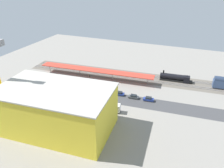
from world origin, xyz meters
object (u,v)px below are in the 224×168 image
Objects in this scene: parked_car_3 at (106,91)px; street_tree_2 at (56,84)px; parked_car_1 at (133,97)px; parked_car_0 at (148,99)px; parked_car_2 at (119,94)px; platform_canopy_near at (95,70)px; street_tree_1 at (84,86)px; construction_building at (56,109)px; parked_car_4 at (94,89)px; traffic_light at (90,80)px; street_tree_0 at (45,79)px; box_truck_0 at (109,108)px; locomotive at (176,78)px.

parked_car_3 is 0.66× the size of street_tree_2.
parked_car_1 is at bearing -180.00° from parked_car_3.
parked_car_0 reaches higher than parked_car_2.
platform_canopy_near is 21.86m from parked_car_2.
street_tree_1 is at bearing 47.17° from parked_car_3.
parked_car_3 is (19.49, 0.28, -0.00)m from parked_car_0.
construction_building reaches higher than parked_car_0.
parked_car_4 is (6.18, -0.07, -0.06)m from parked_car_3.
street_tree_0 is at bearing 29.21° from traffic_light.
parked_car_2 is at bearing -179.05° from parked_car_4.
street_tree_1 reaches higher than parked_car_4.
box_truck_0 is 1.36× the size of street_tree_2.
parked_car_3 is at bearing 170.64° from traffic_light.
locomotive is 41.65m from parked_car_4.
parked_car_2 is 12.46m from parked_car_4.
parked_car_0 is at bearing -168.89° from street_tree_2.
platform_canopy_near reaches higher than box_truck_0.
traffic_light is (21.59, -1.42, 3.75)m from parked_car_1.
construction_building is at bearing 93.05° from street_tree_1.
street_tree_2 is (14.70, 7.71, 3.66)m from parked_car_4.
parked_car_1 is 0.65× the size of street_tree_2.
street_tree_0 is 1.27× the size of street_tree_2.
locomotive is 42.83m from box_truck_0.
box_truck_0 is 15.61m from street_tree_1.
parked_car_0 is 41.29m from street_tree_2.
construction_building reaches higher than parked_car_3.
parked_car_2 is (6.69, -0.27, 0.04)m from parked_car_1.
construction_building is (25.20, 29.34, 6.60)m from parked_car_0.
parked_car_2 is 0.69× the size of traffic_light.
traffic_light reaches higher than parked_car_1.
street_tree_2 is at bearing 11.11° from parked_car_0.
traffic_light reaches higher than parked_car_3.
parked_car_3 is at bearing 131.12° from platform_canopy_near.
parked_car_2 is 1.02× the size of parked_car_3.
street_tree_2 is at bearing 0.97° from street_tree_1.
parked_car_0 is 28.37m from traffic_light.
parked_car_2 is 0.52× the size of street_tree_1.
parked_car_3 reaches higher than parked_car_2.
construction_building is at bearing 95.44° from traffic_light.
parked_car_0 is at bearing 70.67° from locomotive.
parked_car_3 is at bearing 0.82° from parked_car_0.
parked_car_0 is 25.67m from parked_car_4.
traffic_light is (14.90, -1.15, 3.71)m from parked_car_2.
parked_car_3 is 0.13× the size of construction_building.
parked_car_3 is 1.10× the size of parked_car_4.
locomotive is 3.43× the size of parked_car_3.
platform_canopy_near is at bearing -22.28° from parked_car_0.
construction_building reaches higher than street_tree_0.
parked_car_0 is at bearing -177.54° from parked_car_1.
parked_car_3 is at bearing -162.24° from street_tree_0.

